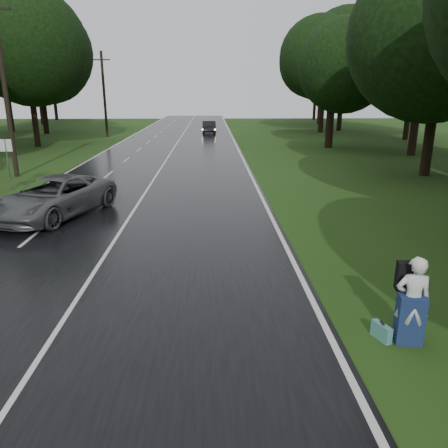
{
  "coord_description": "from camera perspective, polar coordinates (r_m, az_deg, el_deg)",
  "views": [
    {
      "loc": [
        3.33,
        -6.87,
        4.94
      ],
      "look_at": [
        3.72,
        5.72,
        1.1
      ],
      "focal_mm": 34.8,
      "sensor_mm": 36.0,
      "label": 1
    }
  ],
  "objects": [
    {
      "name": "ground",
      "position": [
        9.1,
        -24.14,
        -17.62
      ],
      "size": [
        160.0,
        160.0,
        0.0
      ],
      "primitive_type": "plane",
      "color": "#234414",
      "rests_on": "ground"
    },
    {
      "name": "road",
      "position": [
        27.52,
        -8.76,
        6.46
      ],
      "size": [
        12.0,
        140.0,
        0.04
      ],
      "primitive_type": "cube",
      "color": "black",
      "rests_on": "ground"
    },
    {
      "name": "tree_right_d",
      "position": [
        29.68,
        24.79,
        5.82
      ],
      "size": [
        8.41,
        8.41,
        13.14
      ],
      "primitive_type": null,
      "color": "black",
      "rests_on": "ground"
    },
    {
      "name": "tree_right_f",
      "position": [
        58.03,
        12.51,
        11.68
      ],
      "size": [
        9.93,
        9.93,
        15.52
      ],
      "primitive_type": null,
      "color": "black",
      "rests_on": "ground"
    },
    {
      "name": "grey_car",
      "position": [
        19.01,
        -21.43,
        3.32
      ],
      "size": [
        4.51,
        6.34,
        1.61
      ],
      "primitive_type": "imported",
      "rotation": [
        0.0,
        0.0,
        5.93
      ],
      "color": "#56585B",
      "rests_on": "road"
    },
    {
      "name": "road_sign_b",
      "position": [
        25.61,
        -26.09,
        4.1
      ],
      "size": [
        0.63,
        0.1,
        2.63
      ],
      "primitive_type": null,
      "color": "white",
      "rests_on": "ground"
    },
    {
      "name": "tree_left_f",
      "position": [
        59.34,
        -22.25,
        10.95
      ],
      "size": [
        9.04,
        9.04,
        14.12
      ],
      "primitive_type": null,
      "color": "black",
      "rests_on": "ground"
    },
    {
      "name": "hitchhiker",
      "position": [
        9.62,
        23.41,
        -9.55
      ],
      "size": [
        0.74,
        0.69,
        1.89
      ],
      "color": "silver",
      "rests_on": "ground"
    },
    {
      "name": "tree_right_e",
      "position": [
        42.07,
        13.52,
        9.75
      ],
      "size": [
        7.8,
        7.8,
        12.18
      ],
      "primitive_type": null,
      "color": "black",
      "rests_on": "ground"
    },
    {
      "name": "utility_pole_mid",
      "position": [
        29.51,
        -25.52,
        5.67
      ],
      "size": [
        1.8,
        0.28,
        10.36
      ],
      "primitive_type": null,
      "color": "black",
      "rests_on": "ground"
    },
    {
      "name": "lane_center",
      "position": [
        27.52,
        -8.76,
        6.51
      ],
      "size": [
        0.12,
        140.0,
        0.01
      ],
      "primitive_type": "cube",
      "color": "silver",
      "rests_on": "road"
    },
    {
      "name": "far_car",
      "position": [
        55.14,
        -2.0,
        12.63
      ],
      "size": [
        1.73,
        4.6,
        1.5
      ],
      "primitive_type": "imported",
      "rotation": [
        0.0,
        0.0,
        3.17
      ],
      "color": "black",
      "rests_on": "road"
    },
    {
      "name": "utility_pole_far",
      "position": [
        52.58,
        -15.06,
        11.0
      ],
      "size": [
        1.8,
        0.28,
        9.24
      ],
      "primitive_type": null,
      "color": "black",
      "rests_on": "ground"
    },
    {
      "name": "tree_left_e",
      "position": [
        45.15,
        -23.22,
        9.33
      ],
      "size": [
        9.4,
        9.4,
        14.69
      ],
      "primitive_type": null,
      "color": "black",
      "rests_on": "ground"
    },
    {
      "name": "suitcase",
      "position": [
        9.83,
        19.97,
        -13.15
      ],
      "size": [
        0.31,
        0.51,
        0.35
      ],
      "primitive_type": "cube",
      "rotation": [
        0.0,
        0.0,
        0.36
      ],
      "color": "teal",
      "rests_on": "ground"
    }
  ]
}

